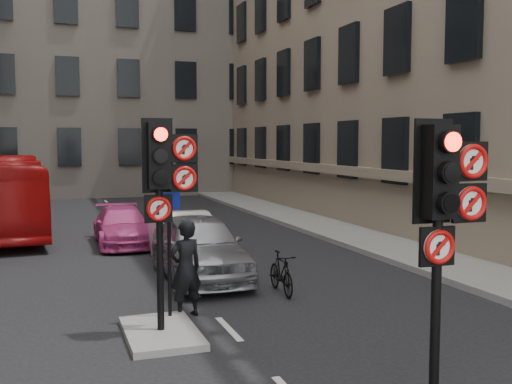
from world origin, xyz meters
TOP-DOWN VIEW (x-y plane):
  - pavement_right at (7.20, 12.00)m, footprint 3.00×50.00m
  - centre_island at (-1.20, 5.00)m, footprint 1.20×2.00m
  - building_far at (0.00, 38.00)m, footprint 30.00×14.00m
  - signal_near at (1.49, 0.99)m, footprint 0.91×0.40m
  - signal_far at (-1.11, 4.99)m, footprint 0.91×0.40m
  - car_silver at (0.45, 9.02)m, footprint 1.90×4.61m
  - car_white at (0.52, 10.95)m, footprint 1.48×4.16m
  - car_pink at (-0.75, 14.48)m, footprint 1.72×4.12m
  - bus_red at (-4.50, 18.29)m, footprint 3.19×10.28m
  - motorcycle at (1.78, 7.00)m, footprint 0.52×1.55m
  - motorcyclist at (-0.55, 6.00)m, footprint 0.77×0.62m
  - info_sign at (-0.90, 5.73)m, footprint 0.39×0.13m

SIDE VIEW (x-z plane):
  - centre_island at x=-1.20m, z-range 0.00..0.12m
  - pavement_right at x=7.20m, z-range 0.00..0.16m
  - motorcycle at x=1.78m, z-range 0.00..0.92m
  - car_pink at x=-0.75m, z-range 0.00..1.19m
  - car_white at x=0.52m, z-range 0.00..1.37m
  - car_silver at x=0.45m, z-range 0.00..1.56m
  - motorcyclist at x=-0.55m, z-range 0.00..1.85m
  - bus_red at x=-4.50m, z-range 0.00..2.82m
  - info_sign at x=-0.90m, z-range 0.45..2.73m
  - signal_near at x=1.49m, z-range 0.79..4.37m
  - signal_far at x=-1.11m, z-range 0.91..4.49m
  - building_far at x=0.00m, z-range 0.00..20.00m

